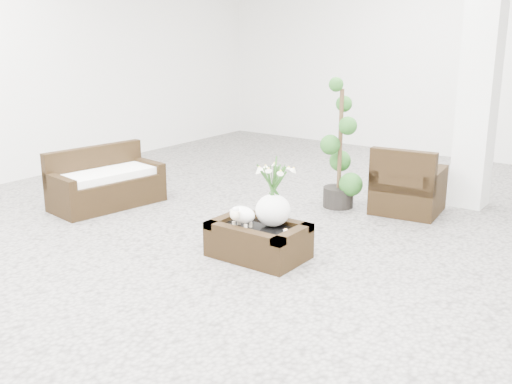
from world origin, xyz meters
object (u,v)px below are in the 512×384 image
Objects in this scene: coffee_table at (258,242)px; topiary at (340,145)px; loveseat at (106,178)px; armchair at (409,179)px.

topiary is (-0.19, 1.96, 0.62)m from coffee_table.
topiary is at bearing -45.70° from loveseat.
coffee_table is at bearing 68.68° from armchair.
armchair is at bearing 22.03° from topiary.
armchair is 0.92m from topiary.
loveseat is at bearing 25.52° from armchair.
armchair is at bearing -48.68° from loveseat.
loveseat is at bearing 173.41° from coffee_table.
coffee_table is at bearing -87.59° from loveseat.
coffee_table is 2.56m from loveseat.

